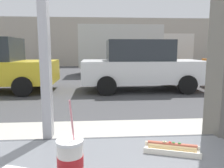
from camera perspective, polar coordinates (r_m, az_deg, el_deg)
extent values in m
plane|color=#424244|center=(9.34, -5.84, -0.44)|extent=(60.00, 60.00, 0.00)
cube|color=#B2ADA3|center=(3.17, -9.26, -18.26)|extent=(16.00, 2.80, 0.13)
cube|color=#404245|center=(1.37, -16.11, -13.73)|extent=(2.01, 0.02, 0.02)
cube|color=#9E9EA3|center=(1.34, -17.05, 17.80)|extent=(0.05, 0.08, 1.45)
cube|color=#A89E8E|center=(20.60, -5.04, 10.48)|extent=(28.00, 1.20, 4.19)
cylinder|color=white|center=(0.92, -10.49, -19.05)|extent=(0.10, 0.10, 0.16)
cylinder|color=red|center=(0.92, -10.50, -18.60)|extent=(0.10, 0.10, 0.04)
cylinder|color=black|center=(0.89, -10.63, -14.70)|extent=(0.09, 0.09, 0.01)
cylinder|color=white|center=(0.89, -10.65, -14.10)|extent=(0.10, 0.10, 0.01)
cylinder|color=pink|center=(0.86, -10.01, -10.32)|extent=(0.02, 0.03, 0.20)
cube|color=silver|center=(1.21, 14.87, -16.24)|extent=(0.28, 0.16, 0.01)
cube|color=silver|center=(1.17, 14.91, -16.59)|extent=(0.26, 0.09, 0.03)
cube|color=silver|center=(1.24, 14.87, -14.98)|extent=(0.26, 0.09, 0.03)
cylinder|color=#DBB77A|center=(1.20, 14.91, -15.24)|extent=(0.23, 0.11, 0.04)
cylinder|color=#9E4733|center=(1.19, 14.93, -14.71)|extent=(0.23, 0.10, 0.03)
cube|color=red|center=(1.19, 14.47, -14.17)|extent=(0.01, 0.01, 0.01)
cube|color=#337A2D|center=(1.19, 16.70, -14.23)|extent=(0.01, 0.01, 0.01)
cube|color=beige|center=(1.19, 12.97, -14.11)|extent=(0.01, 0.01, 0.01)
cube|color=beige|center=(1.19, 13.32, -14.13)|extent=(0.01, 0.01, 0.01)
cube|color=#337A2D|center=(1.19, 15.31, -14.19)|extent=(0.02, 0.01, 0.01)
cylinder|color=black|center=(9.44, -18.35, 1.22)|extent=(0.64, 0.18, 0.64)
cylinder|color=black|center=(7.66, -21.72, -0.65)|extent=(0.64, 0.18, 0.64)
cube|color=silver|center=(8.35, 7.59, 3.31)|extent=(4.35, 1.89, 0.77)
cube|color=#282D33|center=(8.29, 6.76, 8.46)|extent=(2.26, 1.66, 0.72)
cylinder|color=black|center=(9.65, 14.26, 1.56)|extent=(0.64, 0.18, 0.64)
cylinder|color=black|center=(7.91, 18.55, -0.20)|extent=(0.64, 0.18, 0.64)
cylinder|color=black|center=(9.17, -1.95, 1.45)|extent=(0.64, 0.18, 0.64)
cylinder|color=black|center=(7.30, -1.37, -0.46)|extent=(0.64, 0.18, 0.64)
cylinder|color=black|center=(10.51, 25.85, 1.52)|extent=(0.64, 0.18, 0.64)
cube|color=beige|center=(13.57, 1.86, 9.44)|extent=(4.70, 2.20, 2.38)
cube|color=beige|center=(14.25, 14.69, 8.17)|extent=(1.90, 2.10, 1.90)
cylinder|color=black|center=(15.29, 13.29, 4.68)|extent=(0.90, 0.24, 0.90)
cylinder|color=black|center=(13.30, 15.98, 3.99)|extent=(0.90, 0.24, 0.90)
cylinder|color=black|center=(14.65, -1.78, 4.74)|extent=(0.90, 0.24, 0.90)
cylinder|color=black|center=(12.46, -1.35, 4.02)|extent=(0.90, 0.24, 0.90)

